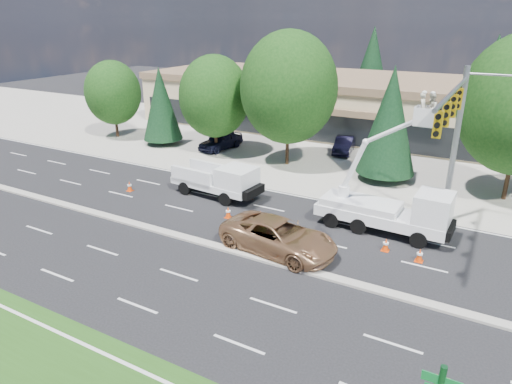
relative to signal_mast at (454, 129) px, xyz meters
The scene contains 23 objects.
ground 13.67m from the signal_mast, 144.92° to the right, with size 140.00×140.00×0.00m, color black.
concrete_apron 17.47m from the signal_mast, 127.74° to the left, with size 140.00×22.00×0.01m, color #9A958C.
road_median 13.64m from the signal_mast, 144.92° to the right, with size 120.00×0.55×0.12m, color #9A958C.
strip_mall 25.23m from the signal_mast, 113.62° to the left, with size 50.40×15.40×5.50m.
tree_front_a 33.04m from the signal_mast, 166.05° to the left, with size 5.42×5.42×7.52m.
tree_front_b 27.31m from the signal_mast, 163.00° to the left, with size 3.66×3.66×7.21m.
tree_front_c 21.58m from the signal_mast, 158.34° to the left, with size 6.13×6.13×8.51m.
tree_front_d 15.27m from the signal_mast, 148.59° to the left, with size 7.63×7.63×10.58m.
tree_front_e 9.54m from the signal_mast, 122.30° to the left, with size 4.23×4.23×8.33m.
tree_back_a 44.82m from the signal_mast, 128.72° to the left, with size 4.57×4.57×9.01m.
tree_back_b 37.67m from the signal_mast, 111.87° to the left, with size 5.26×5.26×10.37m.
tree_back_c 34.97m from the signal_mast, 90.05° to the left, with size 4.91×4.91×9.67m.
signal_mast is the anchor object (origin of this frame).
utility_pickup 14.76m from the signal_mast, behind, with size 6.18×2.78×2.30m.
bucket_truck 5.08m from the signal_mast, 160.44° to the right, with size 7.31×2.54×7.99m.
traffic_cone_a 20.97m from the signal_mast, behind, with size 0.40×0.40×0.70m.
traffic_cone_b 13.32m from the signal_mast, 162.91° to the right, with size 0.40×0.40×0.70m.
traffic_cone_c 11.51m from the signal_mast, 161.95° to the right, with size 0.40×0.40×0.70m.
traffic_cone_d 6.84m from the signal_mast, 124.35° to the right, with size 0.40×0.40×0.70m.
traffic_cone_e 6.66m from the signal_mast, 96.12° to the right, with size 0.40×0.40×0.70m.
minivan 10.48m from the signal_mast, 139.90° to the right, with size 2.85×6.18×1.72m, color #A97A52.
parked_car_west 22.88m from the signal_mast, 155.76° to the left, with size 1.90×4.72×1.61m, color black.
parked_car_east 17.63m from the signal_mast, 126.65° to the left, with size 1.51×4.32×1.42m, color black.
Camera 1 is at (12.25, -17.73, 11.39)m, focal length 32.00 mm.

